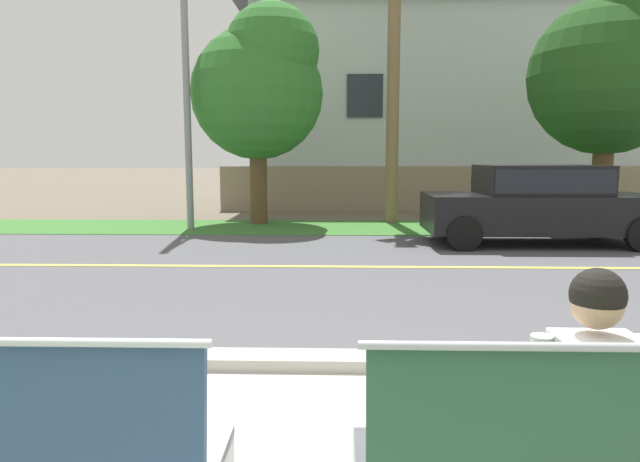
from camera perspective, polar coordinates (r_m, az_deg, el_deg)
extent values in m
plane|color=#665B4C|center=(10.14, 0.47, -2.05)|extent=(140.00, 140.00, 0.00)
cube|color=#ADA89E|center=(4.65, -0.91, -13.14)|extent=(44.00, 0.30, 0.11)
cube|color=#515156|center=(8.67, 0.28, -3.69)|extent=(52.00, 8.00, 0.01)
cube|color=#E0CC4C|center=(8.67, 0.28, -3.66)|extent=(48.00, 0.14, 0.01)
cube|color=#38702D|center=(13.45, 0.75, 0.38)|extent=(48.00, 2.80, 0.02)
cube|color=silver|center=(2.92, -27.56, -19.25)|extent=(1.73, 0.44, 0.05)
cube|color=#9EA0A8|center=(2.77, 23.11, -20.56)|extent=(1.73, 0.44, 0.05)
cube|color=#285138|center=(2.48, 25.18, -16.74)|extent=(1.67, 0.12, 0.52)
cylinder|color=#9EA0A8|center=(2.38, 25.66, -10.65)|extent=(1.73, 0.04, 0.04)
cylinder|color=#333D56|center=(2.90, 22.50, -17.30)|extent=(0.15, 0.42, 0.15)
cylinder|color=#333D56|center=(2.97, 25.89, -16.91)|extent=(0.15, 0.42, 0.15)
cylinder|color=#333D56|center=(3.19, 20.92, -20.74)|extent=(0.12, 0.12, 0.43)
cylinder|color=#333D56|center=(3.25, 24.11, -20.35)|extent=(0.12, 0.12, 0.43)
cube|color=silver|center=(2.70, 26.05, -14.82)|extent=(0.34, 0.20, 0.52)
cylinder|color=silver|center=(2.63, 21.48, -14.70)|extent=(0.09, 0.09, 0.46)
sphere|color=tan|center=(2.59, 26.46, -6.71)|extent=(0.21, 0.21, 0.21)
sphere|color=black|center=(2.58, 26.52, -5.85)|extent=(0.22, 0.22, 0.22)
cube|color=black|center=(11.64, 21.36, 1.76)|extent=(4.30, 1.76, 0.72)
cube|color=black|center=(11.59, 21.51, 4.80)|extent=(2.24, 1.58, 0.60)
cube|color=black|center=(11.59, 21.51, 4.90)|extent=(2.15, 1.62, 0.43)
cylinder|color=black|center=(13.05, 26.68, 0.72)|extent=(0.64, 0.18, 0.64)
cylinder|color=black|center=(10.42, 14.53, -0.26)|extent=(0.64, 0.18, 0.64)
cylinder|color=black|center=(12.05, 12.76, 0.84)|extent=(0.64, 0.18, 0.64)
cylinder|color=gray|center=(13.56, -13.57, 16.73)|extent=(0.16, 0.16, 7.79)
cylinder|color=brown|center=(14.17, -6.30, 4.79)|extent=(0.43, 0.43, 2.03)
sphere|color=#2D6B28|center=(14.24, -6.43, 13.80)|extent=(3.25, 3.25, 3.25)
sphere|color=#2D6B28|center=(14.09, -4.92, 17.89)|extent=(2.27, 2.27, 2.27)
cylinder|color=brown|center=(14.34, 26.81, 4.35)|extent=(0.44, 0.44, 2.18)
sphere|color=#1E4719|center=(14.43, 27.40, 13.88)|extent=(3.48, 3.48, 3.48)
sphere|color=#1E4719|center=(14.56, 29.75, 17.85)|extent=(2.44, 2.44, 2.44)
cylinder|color=brown|center=(14.63, 7.51, 15.94)|extent=(0.32, 0.32, 7.67)
cube|color=gray|center=(17.78, 10.99, 4.25)|extent=(13.00, 0.36, 1.40)
cube|color=#B7BCC1|center=(21.12, 12.21, 11.59)|extent=(12.94, 6.40, 6.45)
cube|color=#474C56|center=(21.66, 12.49, 20.92)|extent=(13.98, 6.91, 0.60)
cube|color=#232833|center=(17.60, 4.61, 13.61)|extent=(1.10, 0.06, 1.30)
cube|color=#232833|center=(18.82, 23.08, 12.65)|extent=(1.10, 0.06, 1.30)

